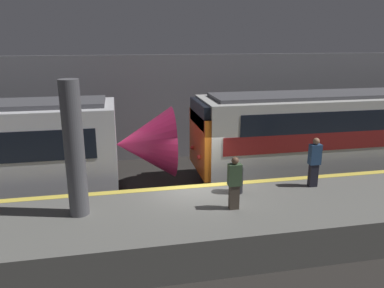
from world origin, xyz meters
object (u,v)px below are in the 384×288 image
object	(u,v)px
support_pillar_near	(74,150)
person_waiting	(314,161)
person_walking	(234,182)
trash_bin	(236,180)

from	to	relation	value
support_pillar_near	person_waiting	bearing A→B (deg)	4.49
support_pillar_near	person_waiting	xyz separation A→B (m)	(7.56, 0.59, -1.02)
person_waiting	person_walking	distance (m)	3.34
person_waiting	trash_bin	xyz separation A→B (m)	(-2.71, 0.01, -0.47)
person_walking	trash_bin	bearing A→B (deg)	69.19
person_waiting	person_walking	xyz separation A→B (m)	(-3.14, -1.14, -0.06)
support_pillar_near	person_waiting	world-z (taller)	support_pillar_near
support_pillar_near	person_waiting	distance (m)	7.65
person_walking	trash_bin	distance (m)	1.29
person_waiting	trash_bin	size ratio (longest dim) A/B	1.99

